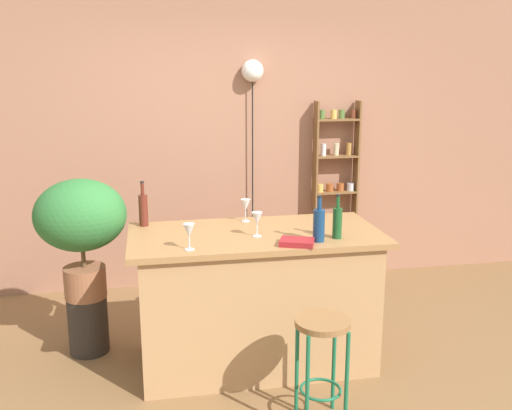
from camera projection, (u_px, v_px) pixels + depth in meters
name	position (u px, v px, depth m)	size (l,w,h in m)	color
ground	(264.00, 382.00, 3.82)	(12.00, 12.00, 0.00)	brown
back_wall	(223.00, 137.00, 5.35)	(6.40, 0.10, 2.80)	#9E6B51
kitchen_counter	(256.00, 298.00, 3.99)	(1.70, 0.83, 0.95)	tan
bar_stool	(322.00, 347.00, 3.29)	(0.32, 0.32, 0.65)	#196642
spice_shelf	(335.00, 190.00, 5.53)	(0.43, 0.14, 1.73)	brown
plant_stool	(88.00, 324.00, 4.19)	(0.29, 0.29, 0.42)	#2D2823
potted_plant	(81.00, 222.00, 4.01)	(0.63, 0.57, 0.86)	#935B3D
bottle_olive_oil	(337.00, 222.00, 3.73)	(0.06, 0.06, 0.29)	#194C23
bottle_sauce_amber	(319.00, 224.00, 3.66)	(0.08, 0.08, 0.30)	navy
bottle_wine_red	(143.00, 209.00, 4.02)	(0.06, 0.06, 0.32)	#5B2319
wine_glass_left	(257.00, 219.00, 3.77)	(0.07, 0.07, 0.16)	silver
wine_glass_center	(189.00, 231.00, 3.49)	(0.07, 0.07, 0.16)	silver
wine_glass_right	(246.00, 206.00, 4.14)	(0.07, 0.07, 0.16)	silver
cookbook	(297.00, 242.00, 3.61)	(0.21, 0.15, 0.04)	maroon
pendant_globe_light	(252.00, 75.00, 5.16)	(0.20, 0.20, 2.10)	black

